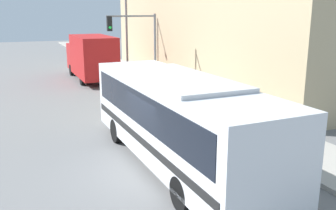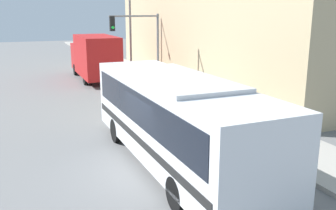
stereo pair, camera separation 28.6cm
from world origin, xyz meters
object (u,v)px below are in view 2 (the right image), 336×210
Objects in this scene: parking_meter at (175,83)px; fire_hydrant at (230,118)px; city_bus at (174,115)px; delivery_truck at (95,56)px; traffic_light_pole at (141,38)px; pedestrian_near_corner at (218,97)px; street_lamp at (125,24)px.

fire_hydrant is at bearing -90.00° from parking_meter.
delivery_truck reaches higher than city_bus.
traffic_light_pole reaches higher than fire_hydrant.
fire_hydrant is at bearing 33.90° from city_bus.
street_lamp is at bearing 93.20° from pedestrian_near_corner.
fire_hydrant is (3.86, 2.69, -1.22)m from city_bus.
pedestrian_near_corner is (0.77, -13.73, -3.15)m from street_lamp.
pedestrian_near_corner is (3.55, -12.70, -0.84)m from delivery_truck.
traffic_light_pole is 0.74× the size of street_lamp.
street_lamp is 4.03× the size of pedestrian_near_corner.
parking_meter is 10.20m from street_lamp.
parking_meter is 4.06m from pedestrian_near_corner.
parking_meter is 0.19× the size of street_lamp.
parking_meter is at bearing 90.00° from fire_hydrant.
traffic_light_pole is (1.93, -5.50, 1.68)m from delivery_truck.
city_bus is at bearing -132.26° from pedestrian_near_corner.
delivery_truck is 1.64× the size of traffic_light_pole.
parking_meter is (2.95, -8.68, -0.81)m from delivery_truck.
parking_meter is at bearing -71.21° from delivery_truck.
street_lamp reaches higher than traffic_light_pole.
parking_meter is at bearing -89.00° from street_lamp.
street_lamp is at bearing 82.53° from traffic_light_pole.
street_lamp reaches higher than parking_meter.
delivery_truck reaches higher than parking_meter.
fire_hydrant is 6.24m from parking_meter.
street_lamp is (0.86, 6.53, 0.63)m from traffic_light_pole.
parking_meter is 0.77× the size of pedestrian_near_corner.
delivery_truck is at bearing 86.04° from city_bus.
city_bus is at bearing -103.16° from traffic_light_pole.
city_bus is 17.62m from delivery_truck.
city_bus is at bearing -101.19° from street_lamp.
street_lamp is at bearing 90.61° from fire_hydrant.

